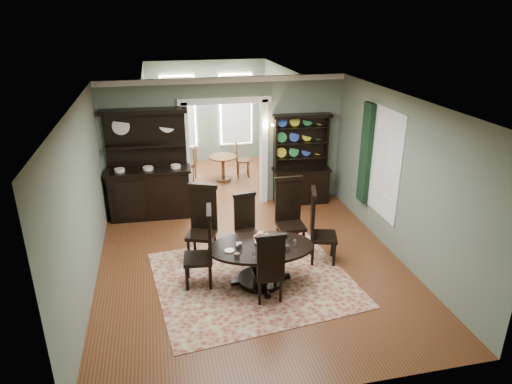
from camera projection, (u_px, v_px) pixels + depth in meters
room at (252, 186)px, 7.74m from camera, size 5.51×6.01×3.01m
parlor at (212, 119)px, 12.73m from camera, size 3.51×3.50×3.01m
doorway_trim at (225, 139)px, 10.40m from camera, size 2.08×0.25×2.57m
right_window at (375, 159)px, 9.07m from camera, size 0.15×1.47×2.12m
wall_sconce at (268, 126)px, 10.35m from camera, size 0.27×0.21×0.21m
rug at (253, 279)px, 7.94m from camera, size 3.58×3.27×0.01m
dining_table at (261, 257)px, 7.68m from camera, size 1.85×1.75×0.70m
centerpiece at (262, 241)px, 7.65m from camera, size 1.23×0.79×0.20m
chair_far_left at (203, 220)px, 8.41m from camera, size 0.67×0.66×1.43m
chair_far_mid at (246, 222)px, 8.67m from camera, size 0.49×0.47×1.17m
chair_far_right at (289, 212)px, 8.74m from camera, size 0.55×0.50×1.44m
chair_end_left at (205, 246)px, 7.55m from camera, size 0.54×0.57×1.39m
chair_end_right at (317, 225)px, 8.26m from camera, size 0.62×0.64×1.41m
chair_near at (269, 266)px, 7.10m from camera, size 0.48×0.44×1.24m
sideboard at (149, 180)px, 10.08m from camera, size 1.86×0.73×2.42m
welsh_dresser at (301, 171)px, 10.86m from camera, size 1.40×0.59×2.14m
parlor_table at (223, 165)px, 12.32m from camera, size 0.75×0.75×0.69m
parlor_chair_left at (191, 163)px, 12.31m from camera, size 0.44×0.43×0.95m
parlor_chair_right at (240, 158)px, 12.59m from camera, size 0.42×0.41×0.98m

